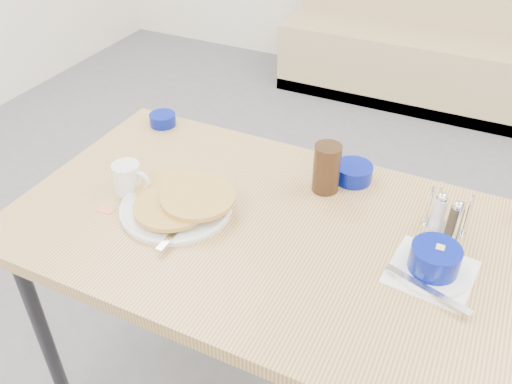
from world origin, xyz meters
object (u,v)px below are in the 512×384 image
at_px(grits_setting, 434,263).
at_px(butter_bowl, 353,173).
at_px(creamer_bowl, 163,120).
at_px(booth_bench, 433,46).
at_px(condiment_caddy, 446,216).
at_px(dining_table, 273,245).
at_px(amber_tumbler, 327,168).
at_px(coffee_mug, 128,178).
at_px(pancake_plate, 179,202).

bearing_deg(grits_setting, butter_bowl, 134.76).
bearing_deg(creamer_bowl, booth_bench, 75.63).
height_order(booth_bench, condiment_caddy, booth_bench).
bearing_deg(booth_bench, dining_table, -90.00).
bearing_deg(amber_tumbler, grits_setting, -31.27).
distance_m(grits_setting, butter_bowl, 0.41).
bearing_deg(coffee_mug, condiment_caddy, 14.56).
xyz_separation_m(dining_table, grits_setting, (0.41, 0.01, 0.10)).
height_order(pancake_plate, amber_tumbler, amber_tumbler).
relative_size(pancake_plate, grits_setting, 1.49).
bearing_deg(creamer_bowl, dining_table, -30.38).
bearing_deg(coffee_mug, grits_setting, 2.83).
distance_m(coffee_mug, condiment_caddy, 0.87).
bearing_deg(butter_bowl, booth_bench, 93.13).
bearing_deg(coffee_mug, amber_tumbler, 26.68).
distance_m(grits_setting, amber_tumbler, 0.41).
bearing_deg(booth_bench, condiment_caddy, -80.20).
bearing_deg(grits_setting, coffee_mug, -177.17).
bearing_deg(condiment_caddy, grits_setting, -66.41).
height_order(dining_table, creamer_bowl, creamer_bowl).
bearing_deg(dining_table, coffee_mug, -175.87).
bearing_deg(condiment_caddy, coffee_mug, -143.01).
bearing_deg(grits_setting, dining_table, -178.57).
relative_size(dining_table, creamer_bowl, 15.72).
relative_size(creamer_bowl, butter_bowl, 0.80).
xyz_separation_m(creamer_bowl, condiment_caddy, (0.97, -0.14, 0.02)).
height_order(coffee_mug, butter_bowl, coffee_mug).
xyz_separation_m(coffee_mug, butter_bowl, (0.56, 0.33, -0.02)).
xyz_separation_m(dining_table, condiment_caddy, (0.41, 0.19, 0.11)).
relative_size(pancake_plate, creamer_bowl, 3.70).
bearing_deg(creamer_bowl, pancake_plate, -51.17).
relative_size(booth_bench, condiment_caddy, 15.42).
distance_m(creamer_bowl, butter_bowl, 0.69).
relative_size(dining_table, butter_bowl, 12.60).
relative_size(coffee_mug, butter_bowl, 1.04).
bearing_deg(condiment_caddy, amber_tumbler, -163.05).
xyz_separation_m(grits_setting, amber_tumbler, (-0.34, 0.21, 0.04)).
bearing_deg(booth_bench, grits_setting, -80.80).
distance_m(booth_bench, creamer_bowl, 2.31).
bearing_deg(pancake_plate, booth_bench, 84.14).
distance_m(pancake_plate, grits_setting, 0.68).
distance_m(coffee_mug, amber_tumbler, 0.56).
distance_m(pancake_plate, condiment_caddy, 0.71).
bearing_deg(creamer_bowl, condiment_caddy, -8.45).
xyz_separation_m(coffee_mug, grits_setting, (0.84, 0.04, -0.01)).
height_order(booth_bench, coffee_mug, booth_bench).
relative_size(dining_table, pancake_plate, 4.25).
bearing_deg(dining_table, grits_setting, 1.43).
relative_size(booth_bench, amber_tumbler, 13.11).
bearing_deg(pancake_plate, butter_bowl, 41.42).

